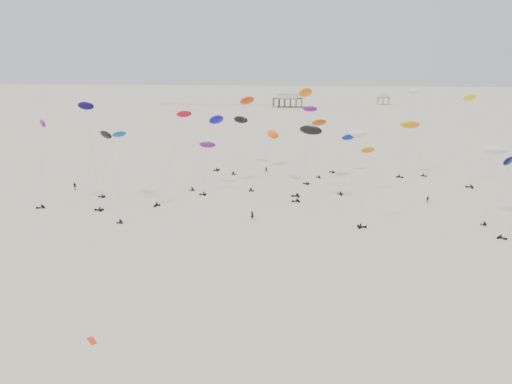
# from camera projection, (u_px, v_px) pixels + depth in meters

# --- Properties ---
(ground_plane) EXTENTS (900.00, 900.00, 0.00)m
(ground_plane) POSITION_uv_depth(u_px,v_px,m) (289.00, 140.00, 208.70)
(ground_plane) COLOR beige
(pavilion_main) EXTENTS (21.00, 13.00, 9.80)m
(pavilion_main) POSITION_uv_depth(u_px,v_px,m) (288.00, 101.00, 352.68)
(pavilion_main) COLOR brown
(pavilion_main) RESTS_ON ground
(pavilion_small) EXTENTS (9.00, 7.00, 8.00)m
(pavilion_small) POSITION_uv_depth(u_px,v_px,m) (383.00, 100.00, 373.31)
(pavilion_small) COLOR brown
(pavilion_small) RESTS_ON ground
(pier_fence) EXTENTS (80.20, 0.20, 1.50)m
(pier_fence) POSITION_uv_depth(u_px,v_px,m) (216.00, 105.00, 359.76)
(pier_fence) COLOR black
(pier_fence) RESTS_ON ground
(rig_0) EXTENTS (5.21, 4.42, 16.79)m
(rig_0) POSITION_uv_depth(u_px,v_px,m) (319.00, 130.00, 139.31)
(rig_0) COLOR black
(rig_0) RESTS_ON ground
(rig_1) EXTENTS (5.70, 13.50, 19.26)m
(rig_1) POSITION_uv_depth(u_px,v_px,m) (119.00, 161.00, 107.06)
(rig_1) COLOR black
(rig_1) RESTS_ON ground
(rig_2) EXTENTS (5.78, 8.89, 21.72)m
(rig_2) POSITION_uv_depth(u_px,v_px,m) (305.00, 141.00, 122.82)
(rig_2) COLOR black
(rig_2) RESTS_ON ground
(rig_3) EXTENTS (6.82, 14.75, 22.52)m
(rig_3) POSITION_uv_depth(u_px,v_px,m) (177.00, 136.00, 118.97)
(rig_3) COLOR black
(rig_3) RESTS_ON ground
(rig_4) EXTENTS (6.86, 5.65, 15.81)m
(rig_4) POSITION_uv_depth(u_px,v_px,m) (355.00, 146.00, 123.50)
(rig_4) COLOR black
(rig_4) RESTS_ON ground
(rig_5) EXTENTS (6.04, 9.76, 15.78)m
(rig_5) POSITION_uv_depth(u_px,v_px,m) (493.00, 160.00, 103.74)
(rig_5) COLOR black
(rig_5) RESTS_ON ground
(rig_6) EXTENTS (5.26, 10.80, 15.08)m
(rig_6) POSITION_uv_depth(u_px,v_px,m) (507.00, 175.00, 96.41)
(rig_6) COLOR black
(rig_6) RESTS_ON ground
(rig_7) EXTENTS (6.58, 8.85, 24.58)m
(rig_7) POSITION_uv_depth(u_px,v_px,m) (416.00, 119.00, 143.87)
(rig_7) COLOR black
(rig_7) RESTS_ON ground
(rig_8) EXTENTS (6.69, 14.56, 22.86)m
(rig_8) POSITION_uv_depth(u_px,v_px,m) (246.00, 107.00, 149.56)
(rig_8) COLOR black
(rig_8) RESTS_ON ground
(rig_9) EXTENTS (6.87, 7.28, 23.77)m
(rig_9) POSITION_uv_depth(u_px,v_px,m) (89.00, 131.00, 110.51)
(rig_9) COLOR black
(rig_9) RESTS_ON ground
(rig_10) EXTENTS (4.71, 8.08, 24.19)m
(rig_10) POSITION_uv_depth(u_px,v_px,m) (469.00, 120.00, 130.29)
(rig_10) COLOR black
(rig_10) RESTS_ON ground
(rig_11) EXTENTS (3.57, 7.24, 15.68)m
(rig_11) POSITION_uv_depth(u_px,v_px,m) (365.00, 183.00, 100.21)
(rig_11) COLOR black
(rig_11) RESTS_ON ground
(rig_12) EXTENTS (4.65, 10.62, 19.49)m
(rig_12) POSITION_uv_depth(u_px,v_px,m) (42.00, 141.00, 114.68)
(rig_12) COLOR black
(rig_12) RESTS_ON ground
(rig_13) EXTENTS (7.15, 6.70, 18.10)m
(rig_13) POSITION_uv_depth(u_px,v_px,m) (309.00, 138.00, 116.56)
(rig_13) COLOR black
(rig_13) RESTS_ON ground
(rig_14) EXTENTS (6.79, 9.00, 15.98)m
(rig_14) POSITION_uv_depth(u_px,v_px,m) (408.00, 132.00, 144.16)
(rig_14) COLOR black
(rig_14) RESTS_ON ground
(rig_15) EXTENTS (7.67, 15.36, 16.85)m
(rig_15) POSITION_uv_depth(u_px,v_px,m) (270.00, 142.00, 133.96)
(rig_15) COLOR black
(rig_15) RESTS_ON ground
(rig_16) EXTENTS (9.45, 15.89, 18.30)m
(rig_16) POSITION_uv_depth(u_px,v_px,m) (237.00, 128.00, 157.10)
(rig_16) COLOR black
(rig_16) RESTS_ON ground
(rig_17) EXTENTS (4.95, 8.60, 25.49)m
(rig_17) POSITION_uv_depth(u_px,v_px,m) (306.00, 101.00, 133.10)
(rig_17) COLOR black
(rig_17) RESTS_ON ground
(rig_18) EXTENTS (4.76, 13.63, 14.99)m
(rig_18) POSITION_uv_depth(u_px,v_px,m) (207.00, 152.00, 130.97)
(rig_18) COLOR black
(rig_18) RESTS_ON ground
(rig_19) EXTENTS (5.41, 5.09, 16.54)m
(rig_19) POSITION_uv_depth(u_px,v_px,m) (105.00, 142.00, 119.12)
(rig_19) COLOR black
(rig_19) RESTS_ON ground
(rig_20) EXTENTS (7.95, 6.96, 11.60)m
(rig_20) POSITION_uv_depth(u_px,v_px,m) (346.00, 143.00, 148.82)
(rig_20) COLOR black
(rig_20) RESTS_ON ground
(rig_21) EXTENTS (7.75, 14.12, 19.52)m
(rig_21) POSITION_uv_depth(u_px,v_px,m) (213.00, 129.00, 132.43)
(rig_21) COLOR black
(rig_21) RESTS_ON ground
(spectator_0) EXTENTS (0.96, 0.77, 2.32)m
(spectator_0) POSITION_uv_depth(u_px,v_px,m) (252.00, 220.00, 104.84)
(spectator_0) COLOR black
(spectator_0) RESTS_ON ground
(spectator_1) EXTENTS (0.97, 0.61, 1.92)m
(spectator_1) POSITION_uv_depth(u_px,v_px,m) (428.00, 203.00, 117.24)
(spectator_1) COLOR black
(spectator_1) RESTS_ON ground
(spectator_2) EXTENTS (1.40, 0.79, 2.32)m
(spectator_2) POSITION_uv_depth(u_px,v_px,m) (75.00, 190.00, 128.86)
(spectator_2) COLOR black
(spectator_2) RESTS_ON ground
(spectator_3) EXTENTS (0.82, 0.58, 2.20)m
(spectator_3) POSITION_uv_depth(u_px,v_px,m) (266.00, 172.00, 148.89)
(spectator_3) COLOR black
(spectator_3) RESTS_ON ground
(grounded_kite_b) EXTENTS (1.74, 1.80, 0.07)m
(grounded_kite_b) POSITION_uv_depth(u_px,v_px,m) (92.00, 341.00, 59.62)
(grounded_kite_b) COLOR red
(grounded_kite_b) RESTS_ON ground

